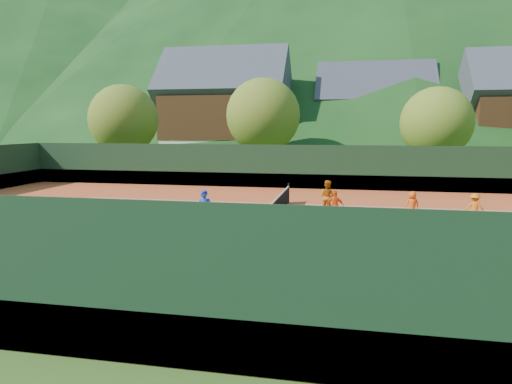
% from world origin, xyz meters
% --- Properties ---
extents(ground, '(400.00, 400.00, 0.00)m').
position_xyz_m(ground, '(0.00, 0.00, 0.00)').
color(ground, '#2E4E18').
rests_on(ground, ground).
extents(clay_court, '(40.00, 24.00, 0.02)m').
position_xyz_m(clay_court, '(0.00, 0.00, 0.01)').
color(clay_court, '#C1471F').
rests_on(clay_court, ground).
extents(mountain_far_left, '(260.00, 260.00, 100.00)m').
position_xyz_m(mountain_far_left, '(-90.00, 150.00, 50.00)').
color(mountain_far_left, '#133613').
rests_on(mountain_far_left, ground).
extents(coach, '(0.70, 0.55, 1.70)m').
position_xyz_m(coach, '(-2.45, -1.77, 0.87)').
color(coach, '#1A39AA').
rests_on(coach, clay_court).
extents(student_a, '(0.98, 0.89, 1.63)m').
position_xyz_m(student_a, '(2.24, 3.29, 0.83)').
color(student_a, '#CE6512').
rests_on(student_a, clay_court).
extents(student_b, '(0.82, 0.39, 1.36)m').
position_xyz_m(student_b, '(2.68, 1.53, 0.70)').
color(student_b, orange).
rests_on(student_b, clay_court).
extents(student_c, '(0.72, 0.55, 1.30)m').
position_xyz_m(student_c, '(6.15, 2.47, 0.67)').
color(student_c, '#E65514').
rests_on(student_c, clay_court).
extents(student_d, '(0.89, 0.57, 1.31)m').
position_xyz_m(student_d, '(8.79, 2.35, 0.67)').
color(student_d, orange).
rests_on(student_d, clay_court).
extents(tennis_ball_0, '(0.07, 0.07, 0.07)m').
position_xyz_m(tennis_ball_0, '(-8.47, -1.52, 0.05)').
color(tennis_ball_0, '#CEDD24').
rests_on(tennis_ball_0, clay_court).
extents(tennis_ball_1, '(0.07, 0.07, 0.07)m').
position_xyz_m(tennis_ball_1, '(-0.00, -6.29, 0.05)').
color(tennis_ball_1, '#CEDD24').
rests_on(tennis_ball_1, clay_court).
extents(tennis_ball_2, '(0.07, 0.07, 0.07)m').
position_xyz_m(tennis_ball_2, '(-2.63, -6.09, 0.05)').
color(tennis_ball_2, '#CEDD24').
rests_on(tennis_ball_2, clay_court).
extents(tennis_ball_3, '(0.07, 0.07, 0.07)m').
position_xyz_m(tennis_ball_3, '(-5.72, -2.45, 0.05)').
color(tennis_ball_3, '#CEDD24').
rests_on(tennis_ball_3, clay_court).
extents(tennis_ball_5, '(0.07, 0.07, 0.07)m').
position_xyz_m(tennis_ball_5, '(-2.28, -6.56, 0.05)').
color(tennis_ball_5, '#CEDD24').
rests_on(tennis_ball_5, clay_court).
extents(tennis_ball_6, '(0.07, 0.07, 0.07)m').
position_xyz_m(tennis_ball_6, '(-3.40, -3.60, 0.05)').
color(tennis_ball_6, '#CEDD24').
rests_on(tennis_ball_6, clay_court).
extents(tennis_ball_7, '(0.07, 0.07, 0.07)m').
position_xyz_m(tennis_ball_7, '(5.22, -4.59, 0.05)').
color(tennis_ball_7, '#CEDD24').
rests_on(tennis_ball_7, clay_court).
extents(tennis_ball_8, '(0.07, 0.07, 0.07)m').
position_xyz_m(tennis_ball_8, '(-1.80, -2.47, 0.05)').
color(tennis_ball_8, '#CEDD24').
rests_on(tennis_ball_8, clay_court).
extents(tennis_ball_9, '(0.07, 0.07, 0.07)m').
position_xyz_m(tennis_ball_9, '(-4.65, -4.91, 0.05)').
color(tennis_ball_9, '#CEDD24').
rests_on(tennis_ball_9, clay_court).
extents(tennis_ball_10, '(0.07, 0.07, 0.07)m').
position_xyz_m(tennis_ball_10, '(-5.56, -5.50, 0.05)').
color(tennis_ball_10, '#CEDD24').
rests_on(tennis_ball_10, clay_court).
extents(tennis_ball_11, '(0.07, 0.07, 0.07)m').
position_xyz_m(tennis_ball_11, '(-4.37, -5.55, 0.05)').
color(tennis_ball_11, '#CEDD24').
rests_on(tennis_ball_11, clay_court).
extents(tennis_ball_12, '(0.07, 0.07, 0.07)m').
position_xyz_m(tennis_ball_12, '(-3.30, -6.84, 0.05)').
color(tennis_ball_12, '#CEDD24').
rests_on(tennis_ball_12, clay_court).
extents(tennis_ball_13, '(0.07, 0.07, 0.07)m').
position_xyz_m(tennis_ball_13, '(1.70, -5.48, 0.05)').
color(tennis_ball_13, '#CEDD24').
rests_on(tennis_ball_13, clay_court).
extents(tennis_ball_14, '(0.07, 0.07, 0.07)m').
position_xyz_m(tennis_ball_14, '(-2.88, -9.39, 0.05)').
color(tennis_ball_14, '#CEDD24').
rests_on(tennis_ball_14, clay_court).
extents(tennis_ball_15, '(0.07, 0.07, 0.07)m').
position_xyz_m(tennis_ball_15, '(5.15, -2.65, 0.05)').
color(tennis_ball_15, '#CEDD24').
rests_on(tennis_ball_15, clay_court).
extents(tennis_ball_16, '(0.07, 0.07, 0.07)m').
position_xyz_m(tennis_ball_16, '(-7.71, -4.31, 0.05)').
color(tennis_ball_16, '#CEDD24').
rests_on(tennis_ball_16, clay_court).
extents(tennis_ball_17, '(0.07, 0.07, 0.07)m').
position_xyz_m(tennis_ball_17, '(-3.56, -1.15, 0.05)').
color(tennis_ball_17, '#CEDD24').
rests_on(tennis_ball_17, clay_court).
extents(tennis_ball_18, '(0.07, 0.07, 0.07)m').
position_xyz_m(tennis_ball_18, '(4.07, -8.34, 0.05)').
color(tennis_ball_18, '#CEDD24').
rests_on(tennis_ball_18, clay_court).
extents(tennis_ball_19, '(0.07, 0.07, 0.07)m').
position_xyz_m(tennis_ball_19, '(-3.84, -3.45, 0.05)').
color(tennis_ball_19, '#CEDD24').
rests_on(tennis_ball_19, clay_court).
extents(tennis_ball_20, '(0.07, 0.07, 0.07)m').
position_xyz_m(tennis_ball_20, '(2.44, -7.06, 0.05)').
color(tennis_ball_20, '#CEDD24').
rests_on(tennis_ball_20, clay_court).
extents(tennis_ball_21, '(0.07, 0.07, 0.07)m').
position_xyz_m(tennis_ball_21, '(-7.05, -3.57, 0.05)').
color(tennis_ball_21, '#CEDD24').
rests_on(tennis_ball_21, clay_court).
extents(tennis_ball_22, '(0.07, 0.07, 0.07)m').
position_xyz_m(tennis_ball_22, '(-6.44, -3.96, 0.05)').
color(tennis_ball_22, '#CEDD24').
rests_on(tennis_ball_22, clay_court).
extents(tennis_ball_23, '(0.07, 0.07, 0.07)m').
position_xyz_m(tennis_ball_23, '(6.06, -4.17, 0.05)').
color(tennis_ball_23, '#CEDD24').
rests_on(tennis_ball_23, clay_court).
extents(tennis_ball_24, '(0.07, 0.07, 0.07)m').
position_xyz_m(tennis_ball_24, '(-7.70, -2.13, 0.05)').
color(tennis_ball_24, '#CEDD24').
rests_on(tennis_ball_24, clay_court).
extents(court_lines, '(23.83, 11.03, 0.00)m').
position_xyz_m(court_lines, '(0.00, 0.00, 0.02)').
color(court_lines, white).
rests_on(court_lines, clay_court).
extents(tennis_net, '(0.10, 12.07, 1.10)m').
position_xyz_m(tennis_net, '(0.00, 0.00, 0.52)').
color(tennis_net, black).
rests_on(tennis_net, clay_court).
extents(perimeter_fence, '(40.40, 24.24, 3.00)m').
position_xyz_m(perimeter_fence, '(0.00, 0.00, 1.27)').
color(perimeter_fence, black).
rests_on(perimeter_fence, clay_court).
extents(ball_hopper, '(0.57, 0.57, 1.00)m').
position_xyz_m(ball_hopper, '(-6.71, -4.89, 0.77)').
color(ball_hopper, black).
rests_on(ball_hopper, clay_court).
extents(chalet_left, '(13.80, 9.93, 12.92)m').
position_xyz_m(chalet_left, '(-10.00, 30.00, 5.65)').
color(chalet_left, beige).
rests_on(chalet_left, ground).
extents(chalet_mid, '(12.65, 8.82, 11.45)m').
position_xyz_m(chalet_mid, '(6.00, 34.00, 4.99)').
color(chalet_mid, beige).
rests_on(chalet_mid, ground).
extents(tree_a, '(6.00, 6.00, 7.88)m').
position_xyz_m(tree_a, '(-16.00, 18.00, 4.87)').
color(tree_a, '#42291A').
rests_on(tree_a, ground).
extents(tree_b, '(6.40, 6.40, 8.40)m').
position_xyz_m(tree_b, '(-4.00, 20.00, 5.19)').
color(tree_b, '#3C2818').
rests_on(tree_b, ground).
extents(tree_c, '(5.60, 5.60, 7.35)m').
position_xyz_m(tree_c, '(10.00, 19.00, 4.54)').
color(tree_c, '#412B1A').
rests_on(tree_c, ground).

